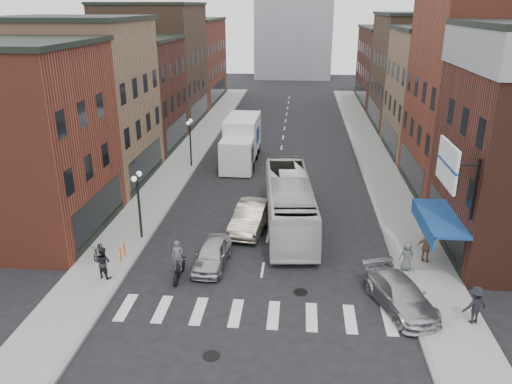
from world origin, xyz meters
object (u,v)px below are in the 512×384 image
curb_car (400,294)px  ped_right_b (427,247)px  parked_bicycle (98,250)px  streetlamp_far (190,134)px  bike_rack (123,252)px  transit_bus (289,202)px  sedan_left_near (212,254)px  streetlamp_near (138,193)px  box_truck (241,142)px  ped_left_solo (103,262)px  ped_right_c (407,256)px  billboard_sign (449,166)px  ped_right_a (475,305)px  sedan_left_far (251,217)px  motorcycle_rider (178,261)px

curb_car → ped_right_b: ped_right_b is taller
parked_bicycle → streetlamp_far: bearing=76.9°
bike_rack → transit_bus: 10.40m
transit_bus → sedan_left_near: transit_bus is taller
streetlamp_near → sedan_left_near: streetlamp_near is taller
box_truck → ped_left_solo: bearing=-101.5°
bike_rack → streetlamp_near: bearing=85.8°
streetlamp_far → transit_bus: bearing=-52.6°
ped_left_solo → ped_right_c: (15.26, 2.17, -0.06)m
curb_car → streetlamp_far: bearing=105.3°
billboard_sign → streetlamp_far: bearing=132.4°
streetlamp_near → ped_right_a: (16.83, -6.98, -1.90)m
sedan_left_near → ped_left_solo: 5.51m
billboard_sign → sedan_left_near: (-11.30, 0.74, -5.45)m
billboard_sign → streetlamp_far: size_ratio=0.90×
streetlamp_far → sedan_left_far: (6.29, -12.00, -2.08)m
billboard_sign → ped_right_b: size_ratio=2.20×
streetlamp_near → curb_car: 15.26m
bike_rack → ped_right_c: ped_right_c is taller
sedan_left_far → ped_left_solo: size_ratio=3.01×
ped_left_solo → ped_right_b: 16.76m
sedan_left_near → curb_car: (9.21, -3.13, 0.00)m
bike_rack → sedan_left_near: (4.89, -0.06, 0.13)m
transit_bus → sedan_left_near: size_ratio=2.82×
sedan_left_near → billboard_sign: bearing=-0.6°
streetlamp_near → ped_right_c: streetlamp_near is taller
sedan_left_far → curb_car: sedan_left_far is taller
sedan_left_far → ped_right_c: 9.64m
streetlamp_near → motorcycle_rider: 5.69m
parked_bicycle → ped_right_b: size_ratio=0.92×
ped_right_a → motorcycle_rider: bearing=-31.2°
bike_rack → parked_bicycle: bearing=175.4°
motorcycle_rider → sedan_left_far: bearing=58.8°
sedan_left_far → ped_right_b: bearing=-12.4°
billboard_sign → parked_bicycle: size_ratio=2.38×
box_truck → streetlamp_near: bearing=-103.5°
billboard_sign → streetlamp_near: billboard_sign is taller
sedan_left_far → ped_right_c: (8.51, -4.53, 0.10)m
box_truck → parked_bicycle: 19.27m
streetlamp_near → parked_bicycle: bearing=-121.7°
billboard_sign → parked_bicycle: (-17.59, 0.91, -5.57)m
motorcycle_rider → ped_right_a: motorcycle_rider is taller
sedan_left_near → ped_right_c: 10.12m
motorcycle_rider → parked_bicycle: bearing=155.7°
ped_right_a → box_truck: bearing=-80.7°
ped_left_solo → sedan_left_far: bearing=-118.5°
sedan_left_near → motorcycle_rider: bearing=-130.5°
billboard_sign → box_truck: bearing=121.7°
streetlamp_near → ped_right_c: size_ratio=2.64×
sedan_left_near → ped_right_b: ped_right_b is taller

